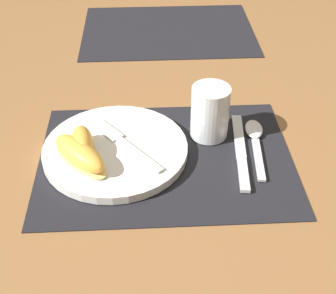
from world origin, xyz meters
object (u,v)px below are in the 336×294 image
at_px(juice_glass, 210,115).
at_px(fork, 121,141).
at_px(citrus_wedge_1, 80,155).
at_px(spoon, 255,137).
at_px(plate, 115,150).
at_px(knife, 241,152).
at_px(citrus_wedge_0, 83,144).

xyz_separation_m(juice_glass, fork, (-0.17, -0.04, -0.03)).
bearing_deg(citrus_wedge_1, spoon, 12.40).
bearing_deg(plate, knife, -3.31).
height_order(knife, spoon, spoon).
distance_m(juice_glass, citrus_wedge_0, 0.24).
height_order(fork, citrus_wedge_0, citrus_wedge_0).
bearing_deg(knife, plate, 176.69).
bearing_deg(spoon, citrus_wedge_1, -167.60).
bearing_deg(fork, citrus_wedge_1, -142.48).
bearing_deg(plate, citrus_wedge_1, -144.55).
bearing_deg(plate, juice_glass, 15.51).
distance_m(knife, spoon, 0.06).
xyz_separation_m(knife, spoon, (0.03, 0.04, 0.00)).
height_order(spoon, citrus_wedge_1, citrus_wedge_1).
distance_m(knife, citrus_wedge_0, 0.29).
distance_m(plate, citrus_wedge_0, 0.06).
height_order(fork, citrus_wedge_1, citrus_wedge_1).
distance_m(juice_glass, fork, 0.17).
distance_m(spoon, fork, 0.25).
bearing_deg(citrus_wedge_1, knife, 5.56).
xyz_separation_m(plate, spoon, (0.26, 0.03, -0.00)).
bearing_deg(citrus_wedge_1, juice_glass, 21.03).
distance_m(knife, citrus_wedge_1, 0.29).
bearing_deg(plate, fork, 46.68).
bearing_deg(fork, juice_glass, 12.71).
bearing_deg(fork, plate, -133.32).
xyz_separation_m(citrus_wedge_0, citrus_wedge_1, (-0.00, -0.03, -0.00)).
distance_m(fork, citrus_wedge_0, 0.07).
bearing_deg(citrus_wedge_0, knife, -0.09).
relative_size(knife, spoon, 1.25).
xyz_separation_m(spoon, citrus_wedge_0, (-0.32, -0.04, 0.03)).
bearing_deg(citrus_wedge_1, fork, 37.52).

